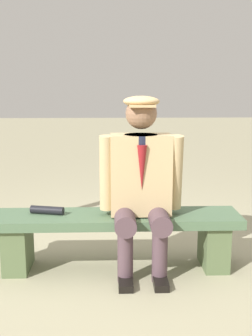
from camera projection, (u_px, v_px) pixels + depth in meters
ground_plane at (117, 267)px, 3.20m from camera, size 30.00×30.00×0.00m
bench at (116, 231)px, 3.14m from camera, size 1.84×0.39×0.42m
seated_man at (141, 180)px, 3.02m from camera, size 0.60×0.54×1.29m
rolled_magazine at (47, 210)px, 3.12m from camera, size 0.26×0.12×0.06m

